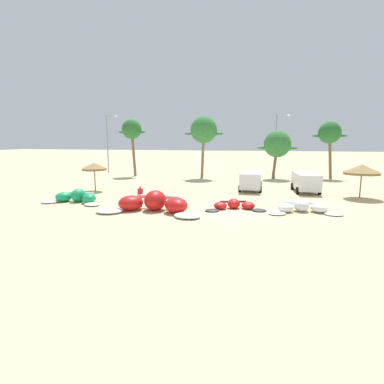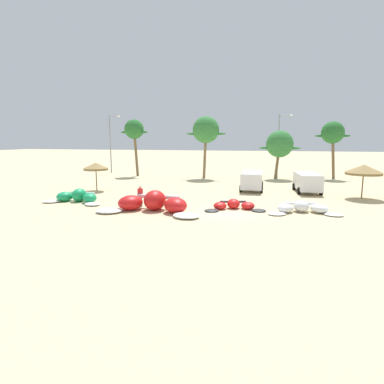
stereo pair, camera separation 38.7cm
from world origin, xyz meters
name	(u,v)px [view 1 (the left image)]	position (x,y,z in m)	size (l,w,h in m)	color
ground_plane	(227,212)	(0.00, 0.00, 0.00)	(260.00, 260.00, 0.00)	beige
kite_far_left	(76,197)	(-12.40, 0.68, 0.41)	(5.52, 2.61, 1.08)	white
kite_left	(153,204)	(-5.13, -1.05, 0.56)	(7.91, 3.63, 1.46)	white
kite_left_of_center	(234,205)	(0.42, 1.05, 0.28)	(4.52, 2.70, 0.73)	#333338
kite_center	(302,208)	(5.19, 1.12, 0.32)	(5.25, 2.87, 0.83)	white
beach_umbrella_near_van	(94,167)	(-13.97, 6.38, 2.45)	(2.48, 2.48, 2.83)	brown
beach_umbrella_middle	(362,169)	(10.72, 8.13, 2.52)	(3.09, 3.09, 2.96)	brown
parked_van	(305,181)	(6.42, 10.55, 1.09)	(2.54, 4.78, 1.84)	white
parked_car_second	(251,179)	(1.12, 10.86, 1.09)	(2.31, 5.43, 1.84)	white
person_near_kites	(140,196)	(-6.62, 0.23, 0.82)	(0.36, 0.24, 1.62)	#383842
palm_leftmost	(132,130)	(-15.72, 19.70, 6.38)	(4.04, 2.70, 7.87)	brown
palm_left	(204,130)	(-5.51, 19.57, 6.29)	(5.23, 3.49, 8.11)	#7F6647
palm_left_of_gap	(277,144)	(3.92, 20.93, 4.49)	(5.20, 3.46, 6.27)	brown
palm_center_left	(330,133)	(10.56, 23.12, 5.90)	(4.33, 2.89, 7.45)	brown
lamppost_west	(108,141)	(-21.16, 23.17, 4.93)	(1.94, 0.24, 8.75)	gray
lamppost_west_center	(277,142)	(3.99, 24.97, 4.83)	(1.92, 0.24, 8.56)	gray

